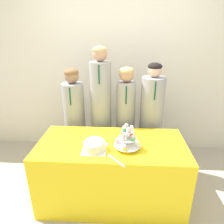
% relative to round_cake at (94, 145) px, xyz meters
% --- Properties ---
extents(ground_plane, '(16.00, 16.00, 0.00)m').
position_rel_round_cake_xyz_m(ground_plane, '(0.16, -0.22, -0.78)').
color(ground_plane, '#ADA38E').
extents(wall_back, '(9.00, 0.06, 2.70)m').
position_rel_round_cake_xyz_m(wall_back, '(0.16, 1.36, 0.57)').
color(wall_back, beige).
rests_on(wall_back, ground_plane).
extents(table, '(1.53, 0.73, 0.72)m').
position_rel_round_cake_xyz_m(table, '(0.16, 0.15, -0.42)').
color(table, yellow).
rests_on(table, ground_plane).
extents(round_cake, '(0.23, 0.23, 0.12)m').
position_rel_round_cake_xyz_m(round_cake, '(0.00, 0.00, 0.00)').
color(round_cake, white).
rests_on(round_cake, table).
extents(cake_knife, '(0.17, 0.19, 0.01)m').
position_rel_round_cake_xyz_m(cake_knife, '(0.19, -0.13, -0.06)').
color(cake_knife, silver).
rests_on(cake_knife, table).
extents(cupcake_stand, '(0.26, 0.26, 0.25)m').
position_rel_round_cake_xyz_m(cupcake_stand, '(0.32, 0.05, 0.06)').
color(cupcake_stand, silver).
rests_on(cupcake_stand, table).
extents(student_0, '(0.27, 0.28, 1.39)m').
position_rel_round_cake_xyz_m(student_0, '(-0.37, 0.75, -0.12)').
color(student_0, '#939399').
rests_on(student_0, ground_plane).
extents(student_1, '(0.26, 0.27, 1.65)m').
position_rel_round_cake_xyz_m(student_1, '(-0.02, 0.75, 0.01)').
color(student_1, '#939399').
rests_on(student_1, ground_plane).
extents(student_2, '(0.24, 0.25, 1.41)m').
position_rel_round_cake_xyz_m(student_2, '(0.30, 0.75, -0.09)').
color(student_2, '#939399').
rests_on(student_2, ground_plane).
extents(student_3, '(0.30, 0.30, 1.46)m').
position_rel_round_cake_xyz_m(student_3, '(0.63, 0.75, -0.09)').
color(student_3, '#939399').
rests_on(student_3, ground_plane).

